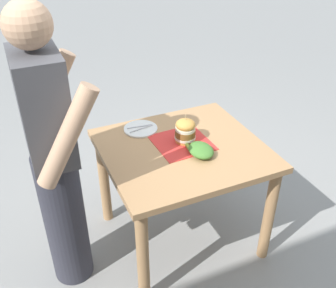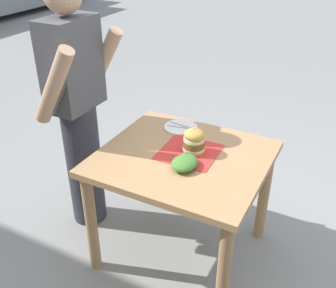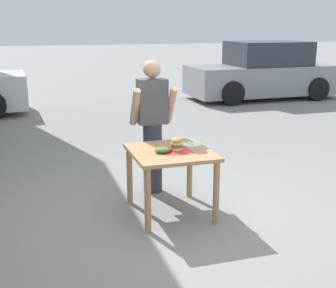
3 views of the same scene
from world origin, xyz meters
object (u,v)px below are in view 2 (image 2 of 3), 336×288
sandwich (194,141)px  side_plate_with_forks (181,127)px  patio_table (183,174)px  diner_across_table (77,109)px  pickle_spear (183,157)px  side_salad (185,163)px

sandwich → side_plate_with_forks: 0.33m
patio_table → diner_across_table: 0.80m
patio_table → pickle_spear: bearing=-152.5°
sandwich → pickle_spear: size_ratio=2.26×
patio_table → diner_across_table: bearing=90.4°
diner_across_table → patio_table: bearing=-89.6°
sandwich → side_salad: size_ratio=1.03×
side_salad → diner_across_table: size_ratio=0.11×
side_salad → diner_across_table: diner_across_table is taller
patio_table → side_salad: side_salad is taller
sandwich → side_salad: sandwich is taller
side_plate_with_forks → diner_across_table: diner_across_table is taller
diner_across_table → side_salad: bearing=-97.5°
pickle_spear → side_salad: 0.09m
pickle_spear → side_plate_with_forks: bearing=28.1°
patio_table → sandwich: size_ratio=5.17×
sandwich → pickle_spear: bearing=167.0°
side_salad → patio_table: bearing=28.9°
patio_table → diner_across_table: size_ratio=0.57×
side_plate_with_forks → side_salad: size_ratio=1.22×
patio_table → side_salad: (-0.11, -0.06, 0.16)m
patio_table → pickle_spear: (-0.04, -0.02, 0.14)m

